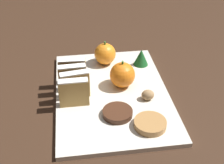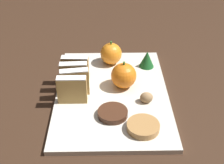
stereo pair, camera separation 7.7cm
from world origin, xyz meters
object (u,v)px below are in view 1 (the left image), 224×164
object	(u,v)px
orange_far	(104,54)
chocolate_cookie	(116,113)
orange_near	(122,75)
walnut	(148,95)

from	to	relation	value
orange_far	chocolate_cookie	xyz separation A→B (m)	(0.00, -0.23, -0.02)
orange_near	chocolate_cookie	bearing A→B (deg)	-105.97
walnut	chocolate_cookie	bearing A→B (deg)	-149.91
orange_near	walnut	size ratio (longest dim) A/B	2.34
walnut	chocolate_cookie	size ratio (longest dim) A/B	0.45
walnut	chocolate_cookie	world-z (taller)	walnut
orange_far	walnut	bearing A→B (deg)	-65.06
walnut	chocolate_cookie	xyz separation A→B (m)	(-0.08, -0.05, -0.01)
orange_far	walnut	size ratio (longest dim) A/B	2.21
walnut	orange_near	bearing A→B (deg)	128.10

